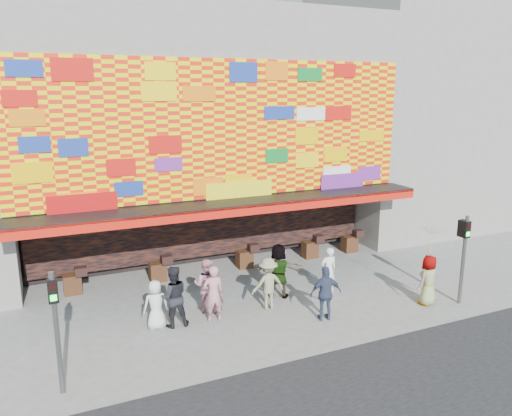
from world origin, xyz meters
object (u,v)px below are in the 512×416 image
(ped_a, at_px, (156,305))
(ped_h, at_px, (329,270))
(ped_b, at_px, (213,294))
(ped_d, at_px, (268,284))
(ped_f, at_px, (278,271))
(ped_i, at_px, (206,285))
(ped_g, at_px, (428,280))
(signal_right, at_px, (464,250))
(ped_c, at_px, (173,296))
(signal_left, at_px, (56,319))
(parasol, at_px, (432,241))
(ped_e, at_px, (326,293))

(ped_a, distance_m, ped_h, 6.13)
(ped_b, bearing_deg, ped_d, -173.71)
(ped_f, xyz_separation_m, ped_i, (-2.59, -0.05, -0.07))
(ped_g, bearing_deg, ped_a, -25.72)
(ped_a, height_order, ped_d, ped_d)
(ped_h, bearing_deg, ped_g, 142.66)
(ped_g, bearing_deg, ped_f, -43.94)
(signal_right, height_order, ped_i, signal_right)
(ped_a, relative_size, ped_g, 0.89)
(ped_d, bearing_deg, ped_c, -0.68)
(signal_left, bearing_deg, ped_f, 22.39)
(ped_b, distance_m, parasol, 7.19)
(ped_d, height_order, ped_g, ped_d)
(ped_d, xyz_separation_m, ped_g, (4.96, -1.85, -0.01))
(ped_e, distance_m, ped_i, 3.77)
(ped_c, relative_size, ped_g, 1.12)
(ped_h, bearing_deg, ped_f, -5.94)
(ped_h, bearing_deg, parasol, 142.66)
(signal_right, xyz_separation_m, ped_g, (-1.05, 0.38, -1.02))
(ped_d, relative_size, ped_i, 0.98)
(ped_b, relative_size, ped_f, 0.94)
(ped_b, height_order, ped_i, ped_b)
(ped_a, bearing_deg, ped_c, 174.70)
(signal_right, xyz_separation_m, parasol, (-1.05, 0.38, 0.32))
(ped_d, bearing_deg, ped_i, -19.03)
(signal_left, height_order, ped_a, signal_left)
(signal_left, relative_size, signal_right, 1.00)
(ped_e, xyz_separation_m, ped_i, (-3.13, 2.09, 0.01))
(ped_i, bearing_deg, ped_c, 60.80)
(ped_c, bearing_deg, ped_e, 166.00)
(ped_e, distance_m, parasol, 3.93)
(ped_b, distance_m, ped_d, 1.90)
(ped_a, bearing_deg, ped_h, -175.80)
(ped_b, height_order, ped_e, ped_b)
(signal_right, height_order, ped_d, signal_right)
(ped_g, bearing_deg, ped_b, -27.05)
(ped_f, xyz_separation_m, parasol, (4.23, -2.55, 1.24))
(signal_left, relative_size, ped_g, 1.78)
(ped_f, bearing_deg, parasol, 177.02)
(signal_right, xyz_separation_m, ped_e, (-4.74, 0.79, -1.00))
(signal_left, bearing_deg, signal_right, 0.00)
(ped_b, bearing_deg, ped_f, -159.88)
(ped_a, bearing_deg, ped_i, -161.16)
(signal_left, distance_m, ped_e, 7.77)
(ped_b, distance_m, ped_h, 4.43)
(signal_right, height_order, ped_c, signal_right)
(ped_c, relative_size, ped_e, 1.10)
(ped_c, height_order, ped_g, ped_c)
(ped_b, distance_m, ped_c, 1.22)
(ped_a, xyz_separation_m, ped_i, (1.76, 0.54, 0.12))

